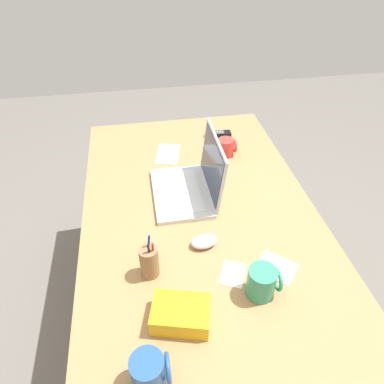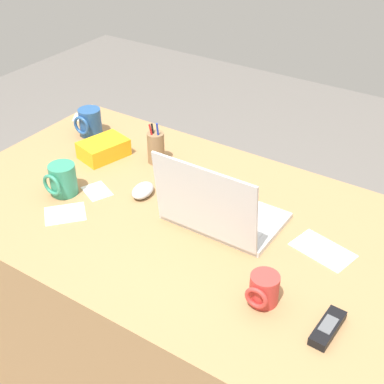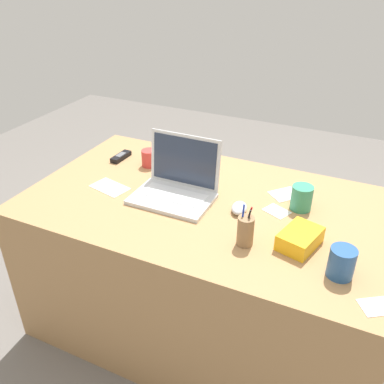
{
  "view_description": "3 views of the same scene",
  "coord_description": "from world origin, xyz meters",
  "px_view_note": "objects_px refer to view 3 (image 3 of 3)",
  "views": [
    {
      "loc": [
        1.0,
        -0.21,
        1.71
      ],
      "look_at": [
        -0.07,
        -0.02,
        0.81
      ],
      "focal_mm": 32.9,
      "sensor_mm": 36.0,
      "label": 1
    },
    {
      "loc": [
        -0.79,
        1.13,
        1.76
      ],
      "look_at": [
        -0.03,
        -0.03,
        0.82
      ],
      "focal_mm": 49.99,
      "sensor_mm": 36.0,
      "label": 2
    },
    {
      "loc": [
        0.6,
        -1.43,
        1.7
      ],
      "look_at": [
        -0.06,
        -0.02,
        0.78
      ],
      "focal_mm": 38.68,
      "sensor_mm": 36.0,
      "label": 3
    }
  ],
  "objects_px": {
    "computer_mouse": "(239,208)",
    "cordless_phone": "(121,157)",
    "coffee_mug_white": "(150,158)",
    "coffee_mug_tall": "(302,197)",
    "pen_holder": "(245,231)",
    "snack_bag": "(300,239)",
    "laptop": "(176,185)",
    "coffee_mug_spare": "(342,262)"
  },
  "relations": [
    {
      "from": "computer_mouse",
      "to": "cordless_phone",
      "type": "height_order",
      "value": "computer_mouse"
    },
    {
      "from": "cordless_phone",
      "to": "coffee_mug_white",
      "type": "bearing_deg",
      "value": -0.76
    },
    {
      "from": "coffee_mug_tall",
      "to": "coffee_mug_white",
      "type": "bearing_deg",
      "value": 174.03
    },
    {
      "from": "pen_holder",
      "to": "computer_mouse",
      "type": "bearing_deg",
      "value": 114.68
    },
    {
      "from": "computer_mouse",
      "to": "snack_bag",
      "type": "xyz_separation_m",
      "value": [
        0.28,
        -0.12,
        0.01
      ]
    },
    {
      "from": "coffee_mug_tall",
      "to": "snack_bag",
      "type": "xyz_separation_m",
      "value": [
        0.05,
        -0.26,
        -0.02
      ]
    },
    {
      "from": "coffee_mug_white",
      "to": "coffee_mug_tall",
      "type": "height_order",
      "value": "coffee_mug_tall"
    },
    {
      "from": "coffee_mug_white",
      "to": "cordless_phone",
      "type": "bearing_deg",
      "value": 179.24
    },
    {
      "from": "cordless_phone",
      "to": "pen_holder",
      "type": "xyz_separation_m",
      "value": [
        0.83,
        -0.42,
        0.05
      ]
    },
    {
      "from": "laptop",
      "to": "computer_mouse",
      "type": "bearing_deg",
      "value": -0.76
    },
    {
      "from": "coffee_mug_spare",
      "to": "cordless_phone",
      "type": "relative_size",
      "value": 0.82
    },
    {
      "from": "coffee_mug_spare",
      "to": "cordless_phone",
      "type": "xyz_separation_m",
      "value": [
        -1.17,
        0.45,
        -0.04
      ]
    },
    {
      "from": "cordless_phone",
      "to": "snack_bag",
      "type": "height_order",
      "value": "snack_bag"
    },
    {
      "from": "coffee_mug_spare",
      "to": "laptop",
      "type": "bearing_deg",
      "value": 162.6
    },
    {
      "from": "laptop",
      "to": "pen_holder",
      "type": "relative_size",
      "value": 2.12
    },
    {
      "from": "coffee_mug_tall",
      "to": "pen_holder",
      "type": "distance_m",
      "value": 0.36
    },
    {
      "from": "coffee_mug_white",
      "to": "coffee_mug_tall",
      "type": "xyz_separation_m",
      "value": [
        0.79,
        -0.08,
        0.01
      ]
    },
    {
      "from": "computer_mouse",
      "to": "laptop",
      "type": "bearing_deg",
      "value": 168.83
    },
    {
      "from": "laptop",
      "to": "coffee_mug_white",
      "type": "xyz_separation_m",
      "value": [
        -0.26,
        0.22,
        -0.01
      ]
    },
    {
      "from": "laptop",
      "to": "coffee_mug_white",
      "type": "height_order",
      "value": "laptop"
    },
    {
      "from": "coffee_mug_spare",
      "to": "cordless_phone",
      "type": "height_order",
      "value": "coffee_mug_spare"
    },
    {
      "from": "computer_mouse",
      "to": "cordless_phone",
      "type": "xyz_separation_m",
      "value": [
        -0.74,
        0.22,
        -0.01
      ]
    },
    {
      "from": "pen_holder",
      "to": "snack_bag",
      "type": "relative_size",
      "value": 0.97
    },
    {
      "from": "coffee_mug_tall",
      "to": "computer_mouse",
      "type": "bearing_deg",
      "value": -148.9
    },
    {
      "from": "coffee_mug_tall",
      "to": "pen_holder",
      "type": "bearing_deg",
      "value": -111.83
    },
    {
      "from": "snack_bag",
      "to": "pen_holder",
      "type": "bearing_deg",
      "value": -157.93
    },
    {
      "from": "coffee_mug_white",
      "to": "snack_bag",
      "type": "relative_size",
      "value": 0.52
    },
    {
      "from": "coffee_mug_white",
      "to": "coffee_mug_spare",
      "type": "bearing_deg",
      "value": -24.11
    },
    {
      "from": "laptop",
      "to": "cordless_phone",
      "type": "height_order",
      "value": "laptop"
    },
    {
      "from": "coffee_mug_white",
      "to": "pen_holder",
      "type": "height_order",
      "value": "pen_holder"
    },
    {
      "from": "computer_mouse",
      "to": "coffee_mug_tall",
      "type": "relative_size",
      "value": 0.92
    },
    {
      "from": "snack_bag",
      "to": "laptop",
      "type": "bearing_deg",
      "value": 167.41
    },
    {
      "from": "coffee_mug_spare",
      "to": "computer_mouse",
      "type": "bearing_deg",
      "value": 152.65
    },
    {
      "from": "laptop",
      "to": "snack_bag",
      "type": "bearing_deg",
      "value": -12.59
    },
    {
      "from": "laptop",
      "to": "coffee_mug_tall",
      "type": "bearing_deg",
      "value": 14.25
    },
    {
      "from": "coffee_mug_white",
      "to": "cordless_phone",
      "type": "height_order",
      "value": "coffee_mug_white"
    },
    {
      "from": "computer_mouse",
      "to": "coffee_mug_spare",
      "type": "relative_size",
      "value": 0.9
    },
    {
      "from": "pen_holder",
      "to": "snack_bag",
      "type": "distance_m",
      "value": 0.2
    },
    {
      "from": "coffee_mug_tall",
      "to": "coffee_mug_spare",
      "type": "relative_size",
      "value": 0.98
    },
    {
      "from": "laptop",
      "to": "coffee_mug_spare",
      "type": "xyz_separation_m",
      "value": [
        0.74,
        -0.23,
        0.0
      ]
    },
    {
      "from": "coffee_mug_white",
      "to": "laptop",
      "type": "bearing_deg",
      "value": -39.53
    },
    {
      "from": "computer_mouse",
      "to": "coffee_mug_spare",
      "type": "bearing_deg",
      "value": -37.76
    }
  ]
}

